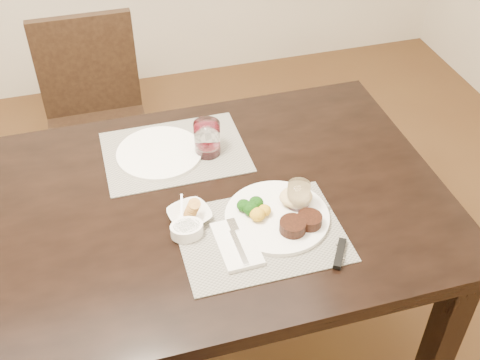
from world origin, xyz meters
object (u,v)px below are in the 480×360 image
object	(u,v)px
steak_knife	(336,246)
cracker_bowl	(190,215)
chair_far	(96,113)
wine_glass_near	(298,198)
dinner_plate	(282,214)
far_plate	(160,153)

from	to	relation	value
steak_knife	cracker_bowl	world-z (taller)	cracker_bowl
chair_far	wine_glass_near	size ratio (longest dim) A/B	9.82
cracker_bowl	wine_glass_near	distance (m)	0.32
dinner_plate	cracker_bowl	world-z (taller)	dinner_plate
cracker_bowl	dinner_plate	bearing A→B (deg)	-15.05
far_plate	cracker_bowl	bearing A→B (deg)	-84.66
dinner_plate	far_plate	size ratio (longest dim) A/B	1.08
chair_far	dinner_plate	world-z (taller)	chair_far
dinner_plate	far_plate	xyz separation A→B (m)	(-0.29, 0.39, -0.01)
steak_knife	cracker_bowl	size ratio (longest dim) A/B	1.66
cracker_bowl	wine_glass_near	size ratio (longest dim) A/B	1.59
cracker_bowl	far_plate	distance (m)	0.32
dinner_plate	wine_glass_near	bearing A→B (deg)	3.13
far_plate	chair_far	bearing A→B (deg)	104.70
dinner_plate	cracker_bowl	xyz separation A→B (m)	(-0.26, 0.07, -0.00)
chair_far	dinner_plate	bearing A→B (deg)	-66.51
dinner_plate	steak_knife	size ratio (longest dim) A/B	1.25
wine_glass_near	far_plate	xyz separation A→B (m)	(-0.35, 0.36, -0.03)
cracker_bowl	far_plate	xyz separation A→B (m)	(-0.03, 0.32, -0.01)
steak_knife	chair_far	bearing A→B (deg)	147.02
dinner_plate	wine_glass_near	world-z (taller)	wine_glass_near
dinner_plate	far_plate	distance (m)	0.49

